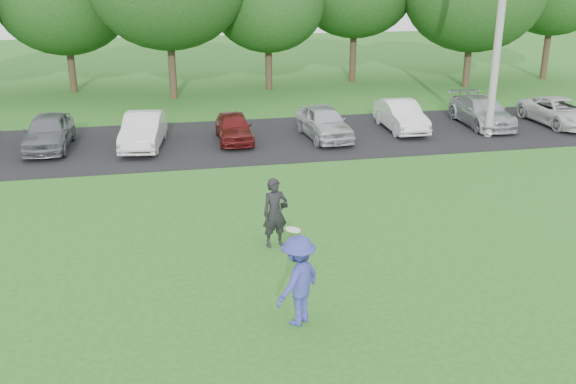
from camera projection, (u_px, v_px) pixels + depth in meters
name	position (u px, v px, depth m)	size (l,w,h in m)	color
ground	(326.00, 318.00, 12.06)	(100.00, 100.00, 0.00)	#24671D
parking_lot	(237.00, 140.00, 24.04)	(32.00, 6.50, 0.03)	black
utility_pole	(502.00, 4.00, 22.95)	(0.28, 0.28, 9.77)	gray
frisbee_player	(298.00, 280.00, 11.65)	(1.26, 1.22, 1.97)	#373B9B
camera_bystander	(275.00, 213.00, 14.90)	(0.66, 0.49, 1.66)	black
parked_cars	(267.00, 124.00, 24.01)	(28.15, 4.52, 1.25)	white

